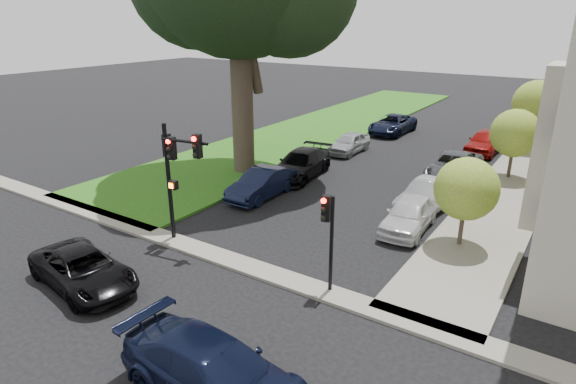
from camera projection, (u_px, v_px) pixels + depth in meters
The scene contains 19 objects.
ground at pixel (206, 290), 16.18m from camera, with size 140.00×140.00×0.00m, color black.
grass_strip at pixel (324, 127), 39.61m from camera, with size 8.00×44.00×0.12m, color #16580E.
sidewalk_right at pixel (534, 156), 31.46m from camera, with size 3.50×44.00×0.12m, color gray.
sidewalk_cross at pixel (243, 265), 17.73m from camera, with size 60.00×1.00×0.12m, color gray.
small_tree_a at pixel (466, 189), 18.43m from camera, with size 2.45×2.45×3.68m.
small_tree_b at pixel (515, 133), 26.33m from camera, with size 2.64×2.64×3.97m.
small_tree_c at pixel (537, 104), 32.03m from camera, with size 3.17×3.17×4.75m.
traffic_signal_main at pixel (175, 163), 18.54m from camera, with size 2.38×0.63×4.87m.
traffic_signal_secondary at pixel (329, 226), 15.31m from camera, with size 0.46×0.37×3.43m.
car_cross_near at pixel (83, 269), 16.23m from camera, with size 2.11×4.58×1.27m, color black.
car_cross_far at pixel (215, 373), 11.36m from camera, with size 2.12×5.22×1.52m, color black.
car_parked_0 at pixel (409, 214), 20.54m from camera, with size 1.69×4.20×1.43m, color silver.
car_parked_1 at pixel (428, 196), 22.63m from camera, with size 1.52×4.36×1.44m, color #999BA0.
car_parked_2 at pixel (454, 166), 27.07m from camera, with size 2.41×5.22×1.45m, color #3F4247.
car_parked_3 at pixel (485, 142), 32.09m from camera, with size 1.86×4.62×1.57m, color maroon.
car_parked_5 at pixel (262, 184), 24.27m from camera, with size 1.53×4.40×1.45m, color black.
car_parked_6 at pixel (301, 164), 27.35m from camera, with size 2.12×5.21×1.51m, color black.
car_parked_7 at pixel (349, 143), 32.24m from camera, with size 1.60×3.99×1.36m, color #999BA0.
car_parked_8 at pixel (393, 124), 37.60m from camera, with size 2.38×5.16×1.43m, color black.
Camera 1 is at (10.05, -10.20, 8.69)m, focal length 30.00 mm.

